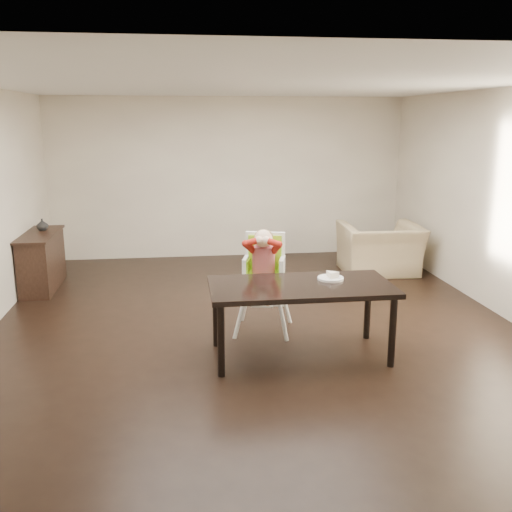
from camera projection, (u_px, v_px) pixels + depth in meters
The scene contains 8 objects.
ground at pixel (256, 324), 6.65m from camera, with size 7.00×7.00×0.00m, color black.
room_walls at pixel (256, 164), 6.21m from camera, with size 6.02×7.02×2.71m.
dining_table at pixel (301, 292), 5.62m from camera, with size 1.80×0.90×0.75m.
high_chair at pixel (264, 259), 6.30m from camera, with size 0.59×0.59×1.16m.
plate at pixel (331, 277), 5.77m from camera, with size 0.29×0.29×0.08m.
armchair at pixel (380, 241), 8.75m from camera, with size 1.17×0.76×1.02m, color tan.
sideboard at pixel (42, 261), 7.98m from camera, with size 0.44×1.26×0.79m.
vase at pixel (42, 225), 8.07m from camera, with size 0.16×0.17×0.16m, color #99999E.
Camera 1 is at (-0.82, -6.22, 2.34)m, focal length 40.00 mm.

